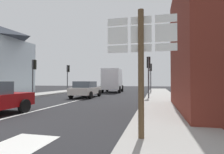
# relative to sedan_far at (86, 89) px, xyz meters

# --- Properties ---
(ground_plane) EXTENTS (80.00, 80.00, 0.00)m
(ground_plane) POSITION_rel_sedan_far_xyz_m (0.37, -1.33, -0.76)
(ground_plane) COLOR #232326
(sidewalk_right) EXTENTS (2.64, 44.00, 0.14)m
(sidewalk_right) POSITION_rel_sedan_far_xyz_m (6.69, -3.33, -0.69)
(sidewalk_right) COLOR #9E9B96
(sidewalk_right) RESTS_ON ground
(sidewalk_left) EXTENTS (2.64, 44.00, 0.14)m
(sidewalk_left) POSITION_rel_sedan_far_xyz_m (-5.94, -3.33, -0.69)
(sidewalk_left) COLOR #9E9B96
(sidewalk_left) RESTS_ON ground
(lane_centre_stripe) EXTENTS (0.16, 12.00, 0.01)m
(lane_centre_stripe) POSITION_rel_sedan_far_xyz_m (0.37, -5.33, -0.75)
(lane_centre_stripe) COLOR silver
(lane_centre_stripe) RESTS_ON ground
(lane_turn_arrow) EXTENTS (1.20, 2.20, 0.01)m
(lane_turn_arrow) POSITION_rel_sedan_far_xyz_m (3.12, -12.33, -0.75)
(lane_turn_arrow) COLOR silver
(lane_turn_arrow) RESTS_ON ground
(sedan_far) EXTENTS (2.06, 4.24, 1.47)m
(sedan_far) POSITION_rel_sedan_far_xyz_m (0.00, 0.00, 0.00)
(sedan_far) COLOR beige
(sedan_far) RESTS_ON ground
(delivery_truck) EXTENTS (2.80, 5.15, 3.05)m
(delivery_truck) POSITION_rel_sedan_far_xyz_m (0.65, 7.96, 0.89)
(delivery_truck) COLOR silver
(delivery_truck) RESTS_ON ground
(route_sign_post) EXTENTS (1.66, 0.14, 3.20)m
(route_sign_post) POSITION_rel_sedan_far_xyz_m (5.85, -11.26, 1.24)
(route_sign_post) COLOR brown
(route_sign_post) RESTS_ON ground
(traffic_light_far_left) EXTENTS (0.30, 0.49, 3.58)m
(traffic_light_far_left) POSITION_rel_sedan_far_xyz_m (-4.92, 6.14, 1.89)
(traffic_light_far_left) COLOR #47474C
(traffic_light_far_left) RESTS_ON ground
(traffic_light_near_right) EXTENTS (0.30, 0.49, 3.47)m
(traffic_light_near_right) POSITION_rel_sedan_far_xyz_m (5.67, -0.59, 1.81)
(traffic_light_near_right) COLOR #47474C
(traffic_light_near_right) RESTS_ON ground
(traffic_light_far_right) EXTENTS (0.30, 0.49, 3.63)m
(traffic_light_far_right) POSITION_rel_sedan_far_xyz_m (5.67, 7.12, 1.93)
(traffic_light_far_right) COLOR #47474C
(traffic_light_far_right) RESTS_ON ground
(traffic_light_near_left) EXTENTS (0.30, 0.49, 3.50)m
(traffic_light_near_left) POSITION_rel_sedan_far_xyz_m (-4.92, -0.75, 1.83)
(traffic_light_near_left) COLOR #47474C
(traffic_light_near_left) RESTS_ON ground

